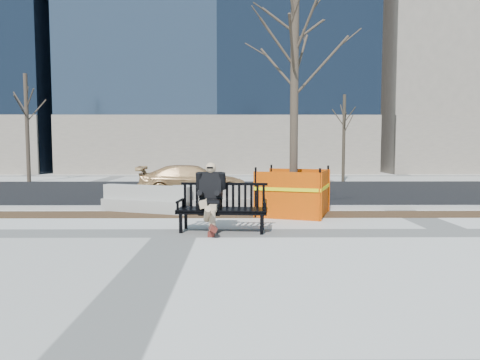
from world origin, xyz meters
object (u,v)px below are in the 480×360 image
object	(u,v)px
tree_fence	(293,215)
bench	(222,231)
sedan	(193,197)
jersey_barrier_left	(147,212)
jersey_barrier_right	(221,211)
seated_man	(210,231)

from	to	relation	value
tree_fence	bench	bearing A→B (deg)	-128.58
sedan	jersey_barrier_left	bearing A→B (deg)	161.59
jersey_barrier_left	jersey_barrier_right	bearing A→B (deg)	24.68
tree_fence	sedan	xyz separation A→B (m)	(-3.22, 4.38, 0.00)
sedan	jersey_barrier_right	bearing A→B (deg)	-166.65
jersey_barrier_left	jersey_barrier_right	distance (m)	2.16
seated_man	jersey_barrier_right	xyz separation A→B (m)	(0.13, 2.97, 0.00)
sedan	jersey_barrier_left	size ratio (longest dim) A/B	1.50
bench	jersey_barrier_left	distance (m)	3.68
seated_man	sedan	distance (m)	6.76
bench	sedan	size ratio (longest dim) A/B	0.50
bench	seated_man	xyz separation A→B (m)	(-0.28, 0.08, 0.00)
bench	tree_fence	distance (m)	3.04
seated_man	bench	bearing A→B (deg)	-11.05
bench	jersey_barrier_left	world-z (taller)	bench
tree_fence	jersey_barrier_right	xyz separation A→B (m)	(-2.04, 0.67, 0.00)
seated_man	sedan	xyz separation A→B (m)	(-1.04, 6.68, 0.00)
seated_man	tree_fence	size ratio (longest dim) A/B	0.23
bench	jersey_barrier_right	distance (m)	3.06
tree_fence	jersey_barrier_left	world-z (taller)	tree_fence
bench	tree_fence	world-z (taller)	tree_fence
bench	sedan	distance (m)	6.89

